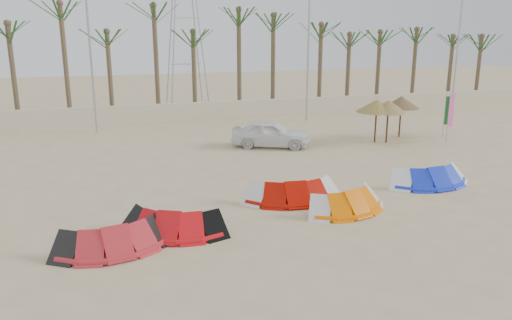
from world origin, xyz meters
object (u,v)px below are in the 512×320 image
object	(u,v)px
kite_red_right	(290,188)
parasol_right	(401,102)
kite_orange	(344,198)
kite_blue	(426,173)
kite_red_mid	(171,218)
parasol_mid	(388,107)
parasol_left	(377,106)
kite_red_left	(113,233)
car	(271,134)

from	to	relation	value
kite_red_right	parasol_right	bearing A→B (deg)	39.81
kite_orange	kite_blue	size ratio (longest dim) A/B	0.95
kite_red_mid	kite_red_right	bearing A→B (deg)	21.21
kite_orange	parasol_right	size ratio (longest dim) A/B	1.44
kite_red_mid	parasol_mid	xyz separation A→B (m)	(13.28, 9.10, 1.63)
parasol_right	kite_red_mid	bearing A→B (deg)	-145.29
parasol_left	parasol_right	world-z (taller)	parasol_left
kite_red_left	kite_red_right	world-z (taller)	same
parasol_right	car	bearing A→B (deg)	-178.48
parasol_right	car	xyz separation A→B (m)	(-8.13, -0.22, -1.34)
kite_orange	parasol_right	distance (m)	13.50
kite_red_right	parasol_right	distance (m)	13.36
kite_red_mid	parasol_mid	distance (m)	16.19
parasol_left	parasol_right	bearing A→B (deg)	22.36
parasol_right	car	world-z (taller)	parasol_right
kite_red_left	car	distance (m)	13.78
kite_red_right	parasol_right	world-z (taller)	parasol_right
kite_red_left	parasol_left	xyz separation A→B (m)	(14.53, 10.13, 1.64)
kite_red_left	kite_red_right	distance (m)	6.96
kite_red_right	parasol_mid	distance (m)	11.37
car	parasol_mid	bearing A→B (deg)	-73.20
kite_red_left	kite_red_mid	bearing A→B (deg)	21.53
kite_red_left	kite_orange	xyz separation A→B (m)	(7.91, 0.87, -0.00)
parasol_left	kite_orange	bearing A→B (deg)	-125.53
kite_red_left	kite_red_mid	world-z (taller)	same
kite_red_mid	parasol_mid	size ratio (longest dim) A/B	1.58
parasol_left	car	size ratio (longest dim) A/B	0.58
kite_red_mid	kite_orange	world-z (taller)	same
parasol_mid	parasol_right	bearing A→B (deg)	37.00
kite_red_right	car	xyz separation A→B (m)	(2.06, 8.27, 0.29)
kite_blue	car	world-z (taller)	car
kite_red_mid	kite_red_right	size ratio (longest dim) A/B	1.01
kite_red_right	parasol_right	size ratio (longest dim) A/B	1.56
kite_orange	car	bearing A→B (deg)	86.37
parasol_mid	car	distance (m)	6.73
car	kite_red_mid	bearing A→B (deg)	171.68
kite_blue	car	size ratio (longest dim) A/B	0.87
kite_blue	parasol_mid	bearing A→B (deg)	70.71
kite_orange	parasol_right	xyz separation A→B (m)	(8.76, 10.14, 1.64)
kite_orange	parasol_right	world-z (taller)	parasol_right
kite_blue	parasol_left	xyz separation A→B (m)	(1.97, 7.47, 1.64)
kite_orange	kite_blue	distance (m)	4.98
kite_red_left	kite_red_mid	xyz separation A→B (m)	(1.78, 0.70, -0.00)
kite_red_left	car	xyz separation A→B (m)	(8.54, 10.80, 0.30)
parasol_mid	car	bearing A→B (deg)	171.29
kite_blue	car	xyz separation A→B (m)	(-4.02, 8.14, 0.30)
kite_blue	car	bearing A→B (deg)	116.26
kite_red_left	parasol_mid	bearing A→B (deg)	33.06
kite_red_mid	parasol_right	bearing A→B (deg)	34.71
kite_red_left	kite_orange	bearing A→B (deg)	6.31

